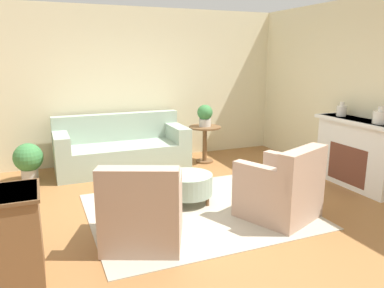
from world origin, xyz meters
name	(u,v)px	position (x,y,z in m)	size (l,w,h in m)	color
ground_plane	(198,211)	(0.00, 0.00, 0.00)	(16.00, 16.00, 0.00)	#996638
wall_back	(139,85)	(0.00, 2.80, 1.40)	(9.49, 0.12, 2.80)	beige
wall_right	(373,93)	(2.82, 0.00, 1.40)	(0.12, 9.52, 2.80)	beige
rug	(198,211)	(0.00, 0.00, 0.01)	(2.68, 2.26, 0.01)	#B2A893
couch	(122,150)	(-0.49, 2.22, 0.34)	(2.23, 0.95, 0.94)	#9EB29E
armchair_left	(143,212)	(-0.86, -0.57, 0.36)	(1.04, 1.05, 0.90)	tan
armchair_right	(282,190)	(0.86, -0.57, 0.36)	(1.04, 1.05, 0.90)	tan
ottoman_table	(188,184)	(-0.01, 0.29, 0.27)	(0.65, 0.65, 0.40)	#9EB29E
side_table	(205,137)	(1.02, 2.05, 0.47)	(0.59, 0.59, 0.68)	brown
fireplace	(357,152)	(2.58, -0.04, 0.54)	(0.44, 1.42, 1.03)	white
vase_mantel_near	(342,111)	(2.56, 0.32, 1.12)	(0.15, 0.15, 0.22)	silver
vase_mantel_far	(381,117)	(2.56, -0.41, 1.12)	(0.21, 0.21, 0.24)	silver
potted_plant_on_side_table	(205,115)	(1.02, 2.05, 0.89)	(0.28, 0.28, 0.40)	beige
potted_plant_floor	(28,160)	(-1.99, 2.11, 0.35)	(0.45, 0.45, 0.61)	beige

